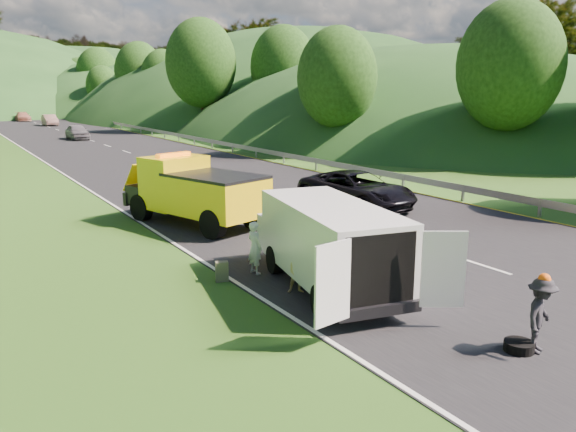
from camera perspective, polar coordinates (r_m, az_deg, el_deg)
ground at (r=17.08m, az=7.24°, el=-4.88°), size 320.00×320.00×0.00m
road_surface at (r=54.45m, az=-17.88°, el=6.81°), size 14.00×200.00×0.02m
guardrail at (r=68.43m, az=-14.59°, el=8.12°), size 0.06×140.00×1.52m
tree_line_right at (r=80.01m, az=-7.49°, el=9.05°), size 14.00×140.00×14.00m
hills_backdrop at (r=148.28m, az=-25.96°, el=9.59°), size 201.00×288.60×44.00m
tow_truck at (r=21.90m, az=-9.53°, el=2.54°), size 4.00×6.66×2.69m
white_van at (r=14.64m, az=4.08°, el=-2.54°), size 4.06×6.86×2.29m
woman at (r=16.13m, az=-3.35°, el=-5.87°), size 0.47×0.60×1.51m
child at (r=14.63m, az=1.02°, el=-7.84°), size 0.67×0.61×1.11m
worker at (r=12.60m, az=23.94°, el=-12.55°), size 1.15×0.90×1.56m
suitcase at (r=15.51m, az=-6.74°, el=-5.62°), size 0.39×0.30×0.56m
spare_tire at (r=12.49m, az=22.36°, el=-12.63°), size 0.59×0.59×0.20m
passing_suv at (r=25.13m, az=6.97°, el=0.88°), size 3.27×5.93×1.57m
dist_car_a at (r=62.23m, az=-20.57°, el=7.28°), size 1.81×4.50×1.53m
dist_car_b at (r=86.86m, az=-23.00°, el=8.44°), size 1.62×4.65×1.53m
dist_car_c at (r=100.60m, az=-25.29°, el=8.70°), size 1.98×4.87×1.41m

